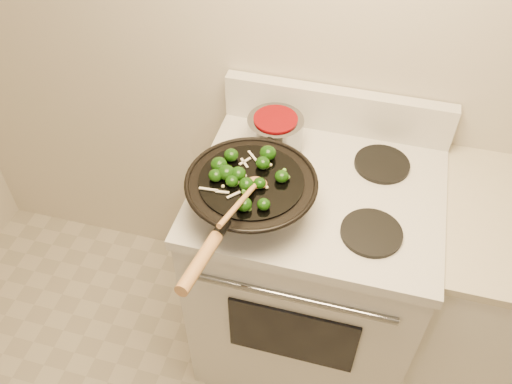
# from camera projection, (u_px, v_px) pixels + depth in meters

# --- Properties ---
(stove) EXTENTS (0.78, 0.67, 1.08)m
(stove) POSITION_uv_depth(u_px,v_px,m) (309.00, 270.00, 2.03)
(stove) COLOR silver
(stove) RESTS_ON ground
(wok) EXTENTS (0.38, 0.64, 0.20)m
(wok) POSITION_uv_depth(u_px,v_px,m) (251.00, 194.00, 1.58)
(wok) COLOR black
(wok) RESTS_ON stove
(stirfry) EXTENTS (0.24, 0.27, 0.04)m
(stirfry) POSITION_uv_depth(u_px,v_px,m) (245.00, 172.00, 1.54)
(stirfry) COLOR #103307
(stirfry) RESTS_ON wok
(wooden_spoon) EXTENTS (0.07, 0.27, 0.09)m
(wooden_spoon) POSITION_uv_depth(u_px,v_px,m) (247.00, 194.00, 1.46)
(wooden_spoon) COLOR #AE7844
(wooden_spoon) RESTS_ON wok
(saucepan) EXTENTS (0.19, 0.30, 0.11)m
(saucepan) POSITION_uv_depth(u_px,v_px,m) (275.00, 132.00, 1.79)
(saucepan) COLOR gray
(saucepan) RESTS_ON stove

